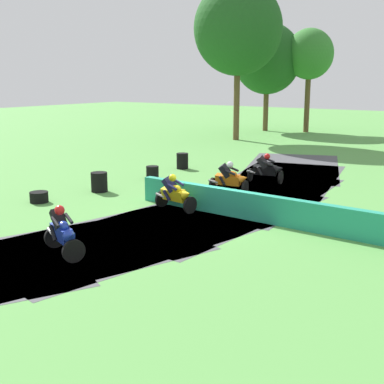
{
  "coord_description": "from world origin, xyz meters",
  "views": [
    {
      "loc": [
        9.28,
        -14.71,
        4.57
      ],
      "look_at": [
        -0.13,
        -1.09,
        0.9
      ],
      "focal_mm": 48.5,
      "sensor_mm": 36.0,
      "label": 1
    }
  ],
  "objects_px": {
    "motorcycle_chase_yellow": "(175,193)",
    "tire_stack_extra_a": "(182,161)",
    "tire_stack_mid_b": "(99,182)",
    "motorcycle_lead_blue": "(63,232)",
    "tire_stack_mid_a": "(39,197)",
    "motorcycle_fourth_black": "(266,169)",
    "tire_stack_far": "(152,173)",
    "motorcycle_trailing_orange": "(230,178)"
  },
  "relations": [
    {
      "from": "motorcycle_trailing_orange",
      "to": "tire_stack_far",
      "type": "distance_m",
      "value": 4.59
    },
    {
      "from": "motorcycle_fourth_black",
      "to": "tire_stack_mid_a",
      "type": "distance_m",
      "value": 9.68
    },
    {
      "from": "tire_stack_extra_a",
      "to": "tire_stack_mid_a",
      "type": "bearing_deg",
      "value": -91.04
    },
    {
      "from": "tire_stack_mid_a",
      "to": "tire_stack_mid_b",
      "type": "xyz_separation_m",
      "value": [
        0.54,
        2.62,
        0.2
      ]
    },
    {
      "from": "motorcycle_chase_yellow",
      "to": "motorcycle_trailing_orange",
      "type": "distance_m",
      "value": 3.38
    },
    {
      "from": "motorcycle_trailing_orange",
      "to": "motorcycle_fourth_black",
      "type": "height_order",
      "value": "motorcycle_trailing_orange"
    },
    {
      "from": "motorcycle_trailing_orange",
      "to": "motorcycle_lead_blue",
      "type": "bearing_deg",
      "value": -88.89
    },
    {
      "from": "motorcycle_chase_yellow",
      "to": "tire_stack_far",
      "type": "bearing_deg",
      "value": 136.51
    },
    {
      "from": "tire_stack_mid_b",
      "to": "tire_stack_far",
      "type": "bearing_deg",
      "value": 88.42
    },
    {
      "from": "motorcycle_chase_yellow",
      "to": "motorcycle_lead_blue",
      "type": "bearing_deg",
      "value": -85.97
    },
    {
      "from": "motorcycle_trailing_orange",
      "to": "motorcycle_fourth_black",
      "type": "xyz_separation_m",
      "value": [
        0.21,
        2.81,
        -0.0
      ]
    },
    {
      "from": "motorcycle_chase_yellow",
      "to": "tire_stack_mid_b",
      "type": "relative_size",
      "value": 2.13
    },
    {
      "from": "tire_stack_mid_b",
      "to": "tire_stack_mid_a",
      "type": "bearing_deg",
      "value": -101.58
    },
    {
      "from": "motorcycle_chase_yellow",
      "to": "tire_stack_mid_a",
      "type": "bearing_deg",
      "value": -159.3
    },
    {
      "from": "motorcycle_fourth_black",
      "to": "tire_stack_mid_b",
      "type": "relative_size",
      "value": 2.12
    },
    {
      "from": "motorcycle_chase_yellow",
      "to": "tire_stack_far",
      "type": "height_order",
      "value": "motorcycle_chase_yellow"
    },
    {
      "from": "tire_stack_mid_b",
      "to": "tire_stack_extra_a",
      "type": "height_order",
      "value": "same"
    },
    {
      "from": "motorcycle_chase_yellow",
      "to": "tire_stack_mid_a",
      "type": "xyz_separation_m",
      "value": [
        -4.94,
        -1.87,
        -0.44
      ]
    },
    {
      "from": "tire_stack_mid_b",
      "to": "motorcycle_trailing_orange",
      "type": "bearing_deg",
      "value": 29.58
    },
    {
      "from": "motorcycle_trailing_orange",
      "to": "tire_stack_mid_a",
      "type": "xyz_separation_m",
      "value": [
        -5.15,
        -5.24,
        -0.44
      ]
    },
    {
      "from": "motorcycle_chase_yellow",
      "to": "motorcycle_trailing_orange",
      "type": "xyz_separation_m",
      "value": [
        0.21,
        3.38,
        0.01
      ]
    },
    {
      "from": "motorcycle_trailing_orange",
      "to": "tire_stack_mid_a",
      "type": "height_order",
      "value": "motorcycle_trailing_orange"
    },
    {
      "from": "motorcycle_lead_blue",
      "to": "tire_stack_extra_a",
      "type": "bearing_deg",
      "value": 112.4
    },
    {
      "from": "tire_stack_mid_b",
      "to": "motorcycle_lead_blue",
      "type": "bearing_deg",
      "value": -52.25
    },
    {
      "from": "motorcycle_trailing_orange",
      "to": "tire_stack_extra_a",
      "type": "height_order",
      "value": "motorcycle_trailing_orange"
    },
    {
      "from": "tire_stack_mid_a",
      "to": "tire_stack_extra_a",
      "type": "relative_size",
      "value": 0.85
    },
    {
      "from": "motorcycle_chase_yellow",
      "to": "tire_stack_extra_a",
      "type": "height_order",
      "value": "motorcycle_chase_yellow"
    },
    {
      "from": "tire_stack_mid_a",
      "to": "motorcycle_chase_yellow",
      "type": "bearing_deg",
      "value": 20.7
    },
    {
      "from": "motorcycle_lead_blue",
      "to": "tire_stack_mid_b",
      "type": "distance_m",
      "value": 7.81
    },
    {
      "from": "motorcycle_chase_yellow",
      "to": "tire_stack_far",
      "type": "xyz_separation_m",
      "value": [
        -4.31,
        4.09,
        -0.34
      ]
    },
    {
      "from": "tire_stack_mid_a",
      "to": "tire_stack_mid_b",
      "type": "height_order",
      "value": "tire_stack_mid_b"
    },
    {
      "from": "motorcycle_fourth_black",
      "to": "tire_stack_mid_a",
      "type": "xyz_separation_m",
      "value": [
        -5.36,
        -8.05,
        -0.44
      ]
    },
    {
      "from": "motorcycle_trailing_orange",
      "to": "motorcycle_fourth_black",
      "type": "distance_m",
      "value": 2.82
    },
    {
      "from": "motorcycle_trailing_orange",
      "to": "tire_stack_mid_b",
      "type": "xyz_separation_m",
      "value": [
        -4.61,
        -2.62,
        -0.24
      ]
    },
    {
      "from": "motorcycle_fourth_black",
      "to": "tire_stack_mid_b",
      "type": "distance_m",
      "value": 7.27
    },
    {
      "from": "motorcycle_lead_blue",
      "to": "tire_stack_extra_a",
      "type": "relative_size",
      "value": 2.09
    },
    {
      "from": "motorcycle_lead_blue",
      "to": "tire_stack_mid_b",
      "type": "relative_size",
      "value": 2.09
    },
    {
      "from": "motorcycle_lead_blue",
      "to": "tire_stack_far",
      "type": "distance_m",
      "value": 10.61
    },
    {
      "from": "motorcycle_chase_yellow",
      "to": "motorcycle_fourth_black",
      "type": "height_order",
      "value": "motorcycle_fourth_black"
    },
    {
      "from": "motorcycle_lead_blue",
      "to": "motorcycle_chase_yellow",
      "type": "relative_size",
      "value": 0.98
    },
    {
      "from": "motorcycle_chase_yellow",
      "to": "motorcycle_fourth_black",
      "type": "bearing_deg",
      "value": 86.09
    },
    {
      "from": "motorcycle_lead_blue",
      "to": "tire_stack_far",
      "type": "relative_size",
      "value": 2.79
    }
  ]
}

